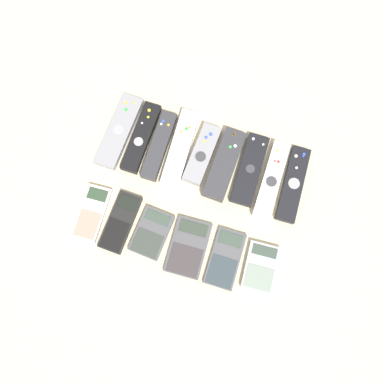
# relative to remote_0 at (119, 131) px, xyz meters

# --- Properties ---
(ground_plane) EXTENTS (3.00, 3.00, 0.00)m
(ground_plane) POSITION_rel_remote_0_xyz_m (0.24, -0.13, -0.01)
(ground_plane) COLOR beige
(remote_0) EXTENTS (0.06, 0.21, 0.02)m
(remote_0) POSITION_rel_remote_0_xyz_m (0.00, 0.00, 0.00)
(remote_0) COLOR gray
(remote_0) RESTS_ON ground_plane
(remote_1) EXTENTS (0.05, 0.20, 0.02)m
(remote_1) POSITION_rel_remote_0_xyz_m (0.06, 0.00, 0.00)
(remote_1) COLOR black
(remote_1) RESTS_ON ground_plane
(remote_2) EXTENTS (0.04, 0.19, 0.03)m
(remote_2) POSITION_rel_remote_0_xyz_m (0.11, -0.01, 0.00)
(remote_2) COLOR #333338
(remote_2) RESTS_ON ground_plane
(remote_3) EXTENTS (0.06, 0.22, 0.03)m
(remote_3) POSITION_rel_remote_0_xyz_m (0.17, 0.00, 0.00)
(remote_3) COLOR white
(remote_3) RESTS_ON ground_plane
(remote_4) EXTENTS (0.06, 0.17, 0.03)m
(remote_4) POSITION_rel_remote_0_xyz_m (0.23, 0.00, 0.00)
(remote_4) COLOR gray
(remote_4) RESTS_ON ground_plane
(remote_5) EXTENTS (0.06, 0.19, 0.03)m
(remote_5) POSITION_rel_remote_0_xyz_m (0.29, -0.00, 0.00)
(remote_5) COLOR #333338
(remote_5) RESTS_ON ground_plane
(remote_6) EXTENTS (0.06, 0.19, 0.02)m
(remote_6) POSITION_rel_remote_0_xyz_m (0.36, 0.00, -0.00)
(remote_6) COLOR black
(remote_6) RESTS_ON ground_plane
(remote_7) EXTENTS (0.05, 0.21, 0.02)m
(remote_7) POSITION_rel_remote_0_xyz_m (0.42, -0.01, 0.00)
(remote_7) COLOR white
(remote_7) RESTS_ON ground_plane
(remote_8) EXTENTS (0.05, 0.20, 0.02)m
(remote_8) POSITION_rel_remote_0_xyz_m (0.47, 0.00, -0.00)
(remote_8) COLOR black
(remote_8) RESTS_ON ground_plane
(calculator_0) EXTENTS (0.07, 0.14, 0.02)m
(calculator_0) POSITION_rel_remote_0_xyz_m (0.01, -0.23, -0.00)
(calculator_0) COLOR silver
(calculator_0) RESTS_ON ground_plane
(calculator_1) EXTENTS (0.07, 0.15, 0.02)m
(calculator_1) POSITION_rel_remote_0_xyz_m (0.09, -0.23, -0.00)
(calculator_1) COLOR black
(calculator_1) RESTS_ON ground_plane
(calculator_2) EXTENTS (0.09, 0.12, 0.02)m
(calculator_2) POSITION_rel_remote_0_xyz_m (0.17, -0.23, -0.00)
(calculator_2) COLOR #4C4C51
(calculator_2) RESTS_ON ground_plane
(calculator_3) EXTENTS (0.09, 0.15, 0.01)m
(calculator_3) POSITION_rel_remote_0_xyz_m (0.27, -0.23, -0.00)
(calculator_3) COLOR #4C4C51
(calculator_3) RESTS_ON ground_plane
(calculator_4) EXTENTS (0.07, 0.14, 0.01)m
(calculator_4) POSITION_rel_remote_0_xyz_m (0.36, -0.23, -0.00)
(calculator_4) COLOR #4C4C51
(calculator_4) RESTS_ON ground_plane
(calculator_5) EXTENTS (0.08, 0.12, 0.02)m
(calculator_5) POSITION_rel_remote_0_xyz_m (0.45, -0.23, -0.00)
(calculator_5) COLOR #B2B2B7
(calculator_5) RESTS_ON ground_plane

